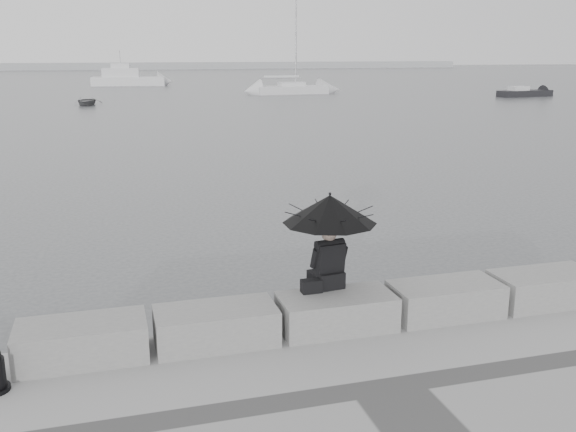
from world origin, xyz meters
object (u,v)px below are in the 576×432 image
object	(u,v)px
seated_person	(330,218)
motor_cruiser	(129,79)
small_motorboat	(525,93)
dinghy	(86,102)
sailboat_right	(292,89)

from	to	relation	value
seated_person	motor_cruiser	size ratio (longest dim) A/B	0.15
motor_cruiser	small_motorboat	world-z (taller)	motor_cruiser
seated_person	dinghy	bearing A→B (deg)	87.74
small_motorboat	dinghy	bearing A→B (deg)	170.67
seated_person	small_motorboat	bearing A→B (deg)	44.35
seated_person	dinghy	size ratio (longest dim) A/B	0.41
small_motorboat	dinghy	world-z (taller)	small_motorboat
seated_person	dinghy	distance (m)	47.65
sailboat_right	motor_cruiser	bearing A→B (deg)	124.64
small_motorboat	motor_cruiser	bearing A→B (deg)	130.90
sailboat_right	motor_cruiser	xyz separation A→B (m)	(-15.47, 21.57, 0.37)
seated_person	small_motorboat	distance (m)	59.22
motor_cruiser	small_motorboat	distance (m)	48.11
dinghy	small_motorboat	bearing A→B (deg)	5.64
motor_cruiser	small_motorboat	size ratio (longest dim) A/B	1.59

